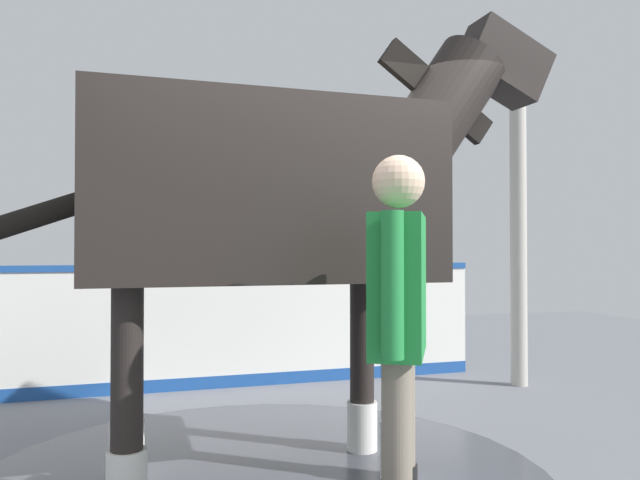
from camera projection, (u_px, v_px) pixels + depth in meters
wet_patch at (260, 477)px, 3.54m from camera, size 3.40×3.40×0.00m
barrier_wall at (209, 331)px, 5.84m from camera, size 5.53×0.34×1.19m
roof_post_near at (518, 240)px, 5.99m from camera, size 0.16×0.16×2.84m
horse at (283, 198)px, 3.61m from camera, size 3.40×1.09×2.85m
handler at (399, 320)px, 2.68m from camera, size 0.42×0.63×1.74m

